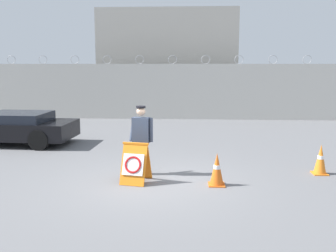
{
  "coord_description": "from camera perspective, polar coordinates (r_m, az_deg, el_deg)",
  "views": [
    {
      "loc": [
        0.92,
        -9.03,
        2.91
      ],
      "look_at": [
        0.31,
        1.61,
        1.16
      ],
      "focal_mm": 40.0,
      "sensor_mm": 36.0,
      "label": 1
    }
  ],
  "objects": [
    {
      "name": "ground_plane",
      "position": [
        9.53,
        -2.46,
        -8.47
      ],
      "size": [
        90.0,
        90.0,
        0.0
      ],
      "primitive_type": "plane",
      "color": "slate"
    },
    {
      "name": "perimeter_wall",
      "position": [
        20.25,
        0.66,
        5.29
      ],
      "size": [
        36.0,
        0.3,
        3.41
      ],
      "color": "beige",
      "rests_on": "ground_plane"
    },
    {
      "name": "building_block",
      "position": [
        24.82,
        0.12,
        9.75
      ],
      "size": [
        8.35,
        5.37,
        6.19
      ],
      "color": "#B2ADA3",
      "rests_on": "ground_plane"
    },
    {
      "name": "barricade_sign",
      "position": [
        9.38,
        -5.01,
        -5.62
      ],
      "size": [
        0.76,
        0.86,
        1.01
      ],
      "rotation": [
        0.0,
        0.0,
        -0.19
      ],
      "color": "orange",
      "rests_on": "ground_plane"
    },
    {
      "name": "security_guard",
      "position": [
        9.93,
        -4.1,
        -1.54
      ],
      "size": [
        0.65,
        0.48,
        1.85
      ],
      "rotation": [
        0.0,
        0.0,
        2.96
      ],
      "color": "#232838",
      "rests_on": "ground_plane"
    },
    {
      "name": "traffic_cone_near",
      "position": [
        9.22,
        7.46,
        -6.58
      ],
      "size": [
        0.4,
        0.4,
        0.8
      ],
      "color": "orange",
      "rests_on": "ground_plane"
    },
    {
      "name": "traffic_cone_mid",
      "position": [
        10.86,
        22.22,
        -4.75
      ],
      "size": [
        0.38,
        0.38,
        0.81
      ],
      "color": "orange",
      "rests_on": "ground_plane"
    },
    {
      "name": "parked_car_front_coupe",
      "position": [
        14.93,
        -22.38,
        -0.21
      ],
      "size": [
        4.51,
        2.15,
        1.18
      ],
      "rotation": [
        0.0,
        0.0,
        3.1
      ],
      "color": "black",
      "rests_on": "ground_plane"
    }
  ]
}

